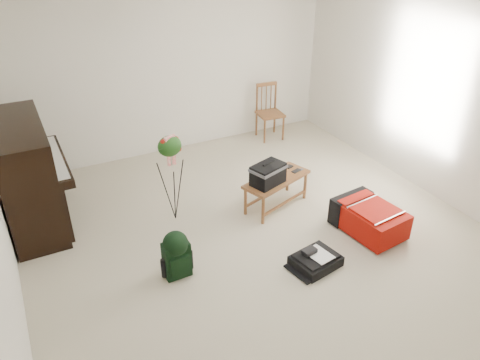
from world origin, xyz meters
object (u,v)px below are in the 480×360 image
dining_chair (269,112)px  flower_stand (172,179)px  red_suitcase (366,216)px  green_backpack (176,252)px  piano (29,177)px  bench (269,174)px  black_duffel (316,260)px

dining_chair → flower_stand: size_ratio=0.79×
red_suitcase → green_backpack: size_ratio=1.59×
dining_chair → green_backpack: 3.60m
piano → green_backpack: 2.07m
green_backpack → red_suitcase: bearing=-7.2°
bench → flower_stand: (-1.11, 0.33, 0.06)m
black_duffel → flower_stand: 1.87m
flower_stand → piano: bearing=135.4°
red_suitcase → flower_stand: flower_stand is taller
red_suitcase → flower_stand: size_ratio=0.74×
piano → black_duffel: size_ratio=2.86×
red_suitcase → green_backpack: 2.25m
red_suitcase → flower_stand: 2.29m
piano → flower_stand: size_ratio=1.33×
black_duffel → green_backpack: size_ratio=1.00×
piano → black_duffel: piano is taller
flower_stand → black_duffel: bearing=-75.2°
bench → red_suitcase: (0.79, -0.90, -0.31)m
piano → flower_stand: 1.64m
piano → red_suitcase: piano is taller
black_duffel → dining_chair: bearing=58.5°
bench → red_suitcase: 1.24m
red_suitcase → black_duffel: (-0.90, -0.28, -0.11)m
dining_chair → green_backpack: dining_chair is taller
bench → black_duffel: bench is taller
red_suitcase → flower_stand: bearing=141.1°
bench → green_backpack: bench is taller
piano → black_duffel: bearing=-41.9°
piano → bench: size_ratio=1.55×
piano → bench: bearing=-22.0°
piano → flower_stand: piano is taller
dining_chair → piano: bearing=-161.6°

